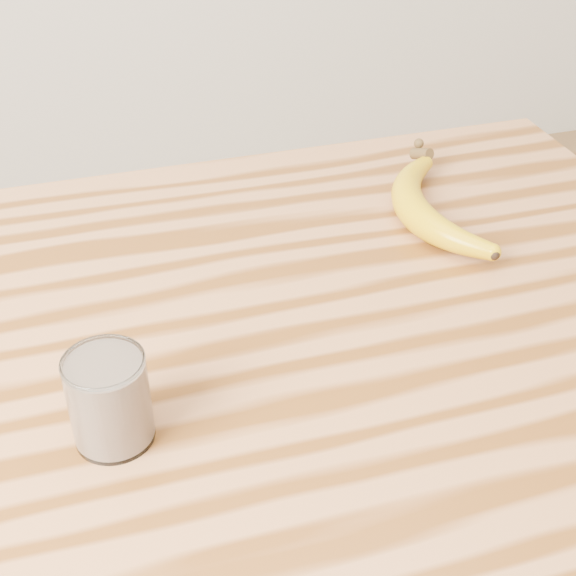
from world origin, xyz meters
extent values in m
cube|color=#A46A3F|center=(0.00, 0.00, 0.88)|extent=(1.20, 0.80, 0.04)
cylinder|color=brown|center=(0.54, 0.34, 0.43)|extent=(0.06, 0.06, 0.86)
cylinder|color=white|center=(-0.09, -0.09, 0.94)|extent=(0.07, 0.07, 0.09)
torus|color=white|center=(-0.09, -0.09, 0.99)|extent=(0.07, 0.07, 0.00)
cylinder|color=beige|center=(-0.09, -0.09, 0.94)|extent=(0.06, 0.06, 0.08)
camera|label=1|loc=(-0.09, -0.61, 1.41)|focal=50.00mm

